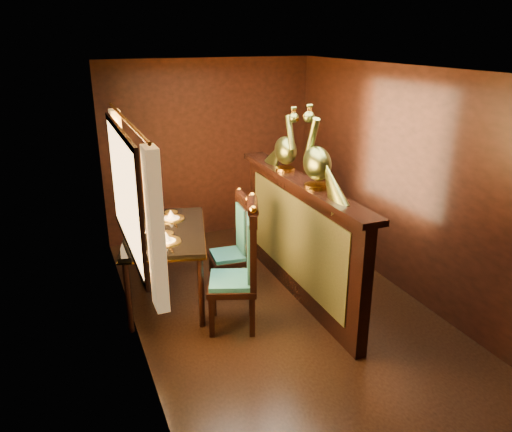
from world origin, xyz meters
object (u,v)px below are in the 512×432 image
object	(u,v)px
peacock_left	(318,148)
peacock_right	(286,138)
chair_right	(238,240)
chair_left	(244,262)
dining_table	(165,236)

from	to	relation	value
peacock_left	peacock_right	world-z (taller)	peacock_left
chair_right	peacock_left	size ratio (longest dim) A/B	1.47
peacock_right	chair_right	bearing A→B (deg)	-179.75
peacock_left	chair_left	bearing A→B (deg)	-176.88
dining_table	peacock_left	xyz separation A→B (m)	(1.38, -0.80, 1.01)
chair_right	peacock_right	world-z (taller)	peacock_right
chair_right	peacock_right	distance (m)	1.25
dining_table	chair_right	world-z (taller)	chair_right
chair_left	peacock_right	distance (m)	1.49
dining_table	peacock_right	world-z (taller)	peacock_right
dining_table	chair_right	size ratio (longest dim) A/B	1.33
peacock_left	chair_right	bearing A→B (deg)	128.81
peacock_right	chair_left	bearing A→B (deg)	-135.90
dining_table	chair_left	world-z (taller)	chair_left
chair_right	peacock_right	size ratio (longest dim) A/B	1.60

